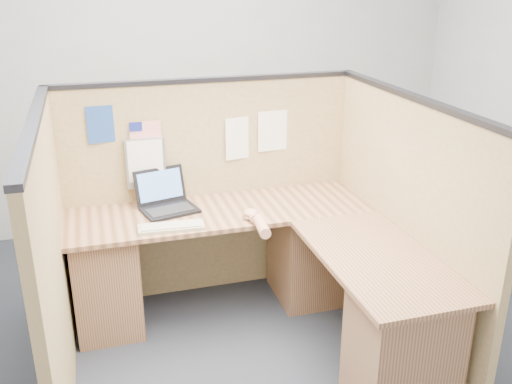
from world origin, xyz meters
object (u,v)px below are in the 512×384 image
object	(u,v)px
l_desk	(265,281)
keyboard	(171,227)
laptop	(168,199)
mouse	(251,216)

from	to	relation	value
l_desk	keyboard	distance (m)	0.66
laptop	mouse	xyz separation A→B (m)	(0.47, -0.33, -0.04)
laptop	keyboard	distance (m)	0.34
l_desk	laptop	xyz separation A→B (m)	(-0.50, 0.52, 0.40)
laptop	keyboard	xyz separation A→B (m)	(-0.03, -0.33, -0.05)
l_desk	keyboard	xyz separation A→B (m)	(-0.53, 0.19, 0.35)
laptop	keyboard	bearing A→B (deg)	-109.03
l_desk	laptop	size ratio (longest dim) A/B	4.95
l_desk	laptop	bearing A→B (deg)	133.72
l_desk	mouse	size ratio (longest dim) A/B	19.58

